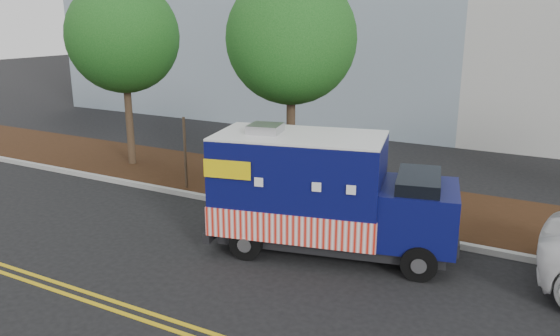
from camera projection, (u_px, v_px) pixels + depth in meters
The scene contains 9 objects.
ground at pixel (277, 235), 13.86m from camera, with size 120.00×120.00×0.00m, color black.
curb at pixel (301, 216), 15.02m from camera, with size 120.00×0.18×0.15m, color #9E9E99.
mulch_strip at pixel (332, 194), 16.80m from camera, with size 120.00×4.00×0.15m, color black.
centerline_near at pixel (160, 316), 10.10m from camera, with size 120.00×0.10×0.01m, color gold.
centerline_far at pixel (151, 323), 9.88m from camera, with size 120.00×0.10×0.01m, color gold.
tree_a at pixel (123, 37), 18.88m from camera, with size 3.89×3.89×6.65m.
tree_b at pixel (291, 39), 15.39m from camera, with size 3.72×3.72×6.62m.
sign_post at pixel (185, 155), 16.97m from camera, with size 0.06×0.06×2.40m, color #473828.
food_truck at pixel (320, 196), 12.63m from camera, with size 5.94×3.23×2.97m.
Camera 1 is at (6.26, -11.27, 5.36)m, focal length 35.00 mm.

